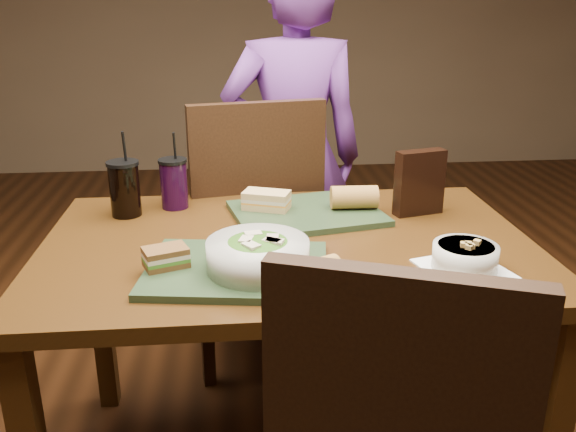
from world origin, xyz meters
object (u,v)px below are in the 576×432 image
object	(u,v)px
sandwich_far	(266,200)
cup_berry	(174,183)
chair_far	(258,226)
tray_far	(307,213)
diner	(294,159)
tray_near	(237,269)
baguette_near	(315,272)
dining_table	(288,271)
salad_bowl	(258,253)
baguette_far	(354,197)
soup_bowl	(465,257)
chip_bag	(419,183)
cup_cola	(125,188)
sandwich_near	(166,257)

from	to	relation	value
sandwich_far	cup_berry	size ratio (longest dim) A/B	0.64
chair_far	tray_far	bearing A→B (deg)	-70.56
diner	tray_near	world-z (taller)	diner
tray_near	baguette_near	size ratio (longest dim) A/B	3.62
tray_far	cup_berry	bearing A→B (deg)	163.33
dining_table	diner	bearing A→B (deg)	83.14
dining_table	salad_bowl	xyz separation A→B (m)	(-0.09, -0.21, 0.15)
diner	baguette_far	size ratio (longest dim) A/B	11.11
soup_bowl	chip_bag	bearing A→B (deg)	89.06
tray_near	tray_far	xyz separation A→B (m)	(0.21, 0.38, 0.00)
chair_far	cup_cola	xyz separation A→B (m)	(-0.40, -0.31, 0.25)
chair_far	sandwich_far	world-z (taller)	chair_far
salad_bowl	chip_bag	size ratio (longest dim) A/B	1.23
tray_near	diner	bearing A→B (deg)	76.70
soup_bowl	baguette_far	bearing A→B (deg)	113.85
tray_near	sandwich_near	distance (m)	0.17
sandwich_near	baguette_far	xyz separation A→B (m)	(0.52, 0.37, 0.01)
soup_bowl	cup_berry	xyz separation A→B (m)	(-0.72, 0.53, 0.04)
tray_near	chip_bag	size ratio (longest dim) A/B	2.18
sandwich_far	baguette_far	size ratio (longest dim) A/B	1.10
dining_table	sandwich_far	world-z (taller)	sandwich_far
sandwich_far	chip_bag	bearing A→B (deg)	-4.31
sandwich_far	cup_berry	world-z (taller)	cup_berry
dining_table	tray_near	size ratio (longest dim) A/B	3.10
cup_berry	dining_table	bearing A→B (deg)	-43.52
chair_far	sandwich_far	xyz separation A→B (m)	(0.01, -0.34, 0.21)
salad_bowl	cup_berry	bearing A→B (deg)	114.26
diner	sandwich_near	bearing A→B (deg)	66.62
chair_far	baguette_near	size ratio (longest dim) A/B	9.04
sandwich_near	cup_berry	world-z (taller)	cup_berry
cup_berry	chair_far	bearing A→B (deg)	43.58
diner	sandwich_near	xyz separation A→B (m)	(-0.40, -0.98, 0.03)
chip_bag	salad_bowl	bearing A→B (deg)	-156.63
sandwich_near	chip_bag	size ratio (longest dim) A/B	0.61
diner	salad_bowl	size ratio (longest dim) A/B	6.43
chip_bag	cup_berry	bearing A→B (deg)	155.45
tray_near	cup_berry	size ratio (longest dim) A/B	1.78
tray_far	chip_bag	world-z (taller)	chip_bag
tray_near	cup_cola	distance (m)	0.55
baguette_far	cup_berry	size ratio (longest dim) A/B	0.58
salad_bowl	cup_cola	bearing A→B (deg)	129.01
sandwich_far	baguette_far	xyz separation A→B (m)	(0.26, -0.02, 0.01)
salad_bowl	sandwich_far	bearing A→B (deg)	83.92
tray_far	chip_bag	bearing A→B (deg)	-1.32
tray_far	sandwich_far	distance (m)	0.12
tray_far	chair_far	bearing A→B (deg)	109.44
chip_bag	tray_far	bearing A→B (deg)	163.92
tray_near	tray_far	size ratio (longest dim) A/B	1.00
dining_table	sandwich_far	xyz separation A→B (m)	(-0.04, 0.21, 0.14)
baguette_near	chip_bag	size ratio (longest dim) A/B	0.60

